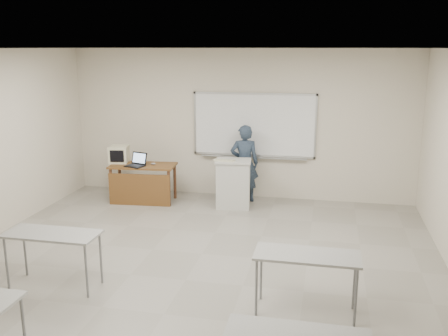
% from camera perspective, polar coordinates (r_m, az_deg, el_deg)
% --- Properties ---
extents(floor, '(7.00, 8.00, 0.01)m').
position_cam_1_polar(floor, '(6.82, -4.43, -12.69)').
color(floor, gray).
rests_on(floor, ground).
extents(whiteboard, '(2.48, 0.10, 1.31)m').
position_cam_1_polar(whiteboard, '(10.05, 3.45, 4.84)').
color(whiteboard, white).
rests_on(whiteboard, floor).
extents(student_desks, '(4.40, 2.20, 0.73)m').
position_cam_1_polar(student_desks, '(5.38, -8.69, -12.40)').
color(student_desks, '#9E9D98').
rests_on(student_desks, floor).
extents(instructor_desk, '(1.28, 0.64, 0.75)m').
position_cam_1_polar(instructor_desk, '(9.96, -9.44, -1.06)').
color(instructor_desk, brown).
rests_on(instructor_desk, floor).
extents(podium, '(0.67, 0.49, 0.93)m').
position_cam_1_polar(podium, '(9.57, 1.06, -1.79)').
color(podium, '#B8B8B0').
rests_on(podium, floor).
extents(crt_monitor, '(0.36, 0.41, 0.34)m').
position_cam_1_polar(crt_monitor, '(10.28, -11.91, 1.57)').
color(crt_monitor, beige).
rests_on(crt_monitor, instructor_desk).
extents(laptop, '(0.35, 0.32, 0.26)m').
position_cam_1_polar(laptop, '(9.91, -10.07, 0.57)').
color(laptop, black).
rests_on(laptop, instructor_desk).
extents(mouse, '(0.11, 0.08, 0.04)m').
position_cam_1_polar(mouse, '(9.97, -8.09, 0.49)').
color(mouse, gray).
rests_on(mouse, instructor_desk).
extents(keyboard, '(0.41, 0.17, 0.02)m').
position_cam_1_polar(keyboard, '(9.36, 0.03, 0.87)').
color(keyboard, beige).
rests_on(keyboard, podium).
extents(presenter, '(0.62, 0.46, 1.54)m').
position_cam_1_polar(presenter, '(9.90, 2.35, 0.55)').
color(presenter, black).
rests_on(presenter, floor).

